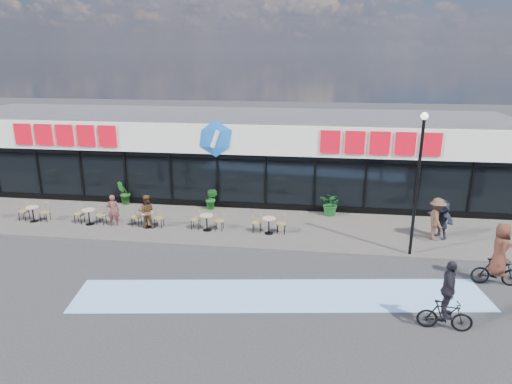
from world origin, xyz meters
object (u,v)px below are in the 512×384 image
Objects in this scene: patron_left at (113,210)px; pedestrian_b at (436,219)px; patron_right at (146,211)px; potted_plant_right at (331,204)px; potted_plant_mid at (212,199)px; cyclist_a at (447,301)px; cyclist_b at (498,259)px; pedestrian_a at (442,219)px; lamp_post at (418,174)px; potted_plant_left at (124,193)px.

pedestrian_b is at bearing 166.68° from patron_left.
potted_plant_right is at bearing -171.77° from patron_right.
cyclist_a is (9.25, -9.41, 0.27)m from potted_plant_mid.
patron_right is at bearing 166.48° from cyclist_b.
pedestrian_b is 6.96m from cyclist_a.
patron_right is 13.28m from pedestrian_a.
patron_right is (-11.61, 1.36, -2.56)m from lamp_post.
cyclist_b is (2.51, 3.10, 0.05)m from cyclist_a.
potted_plant_left is at bearing 75.24° from pedestrian_b.
patron_left is 14.57m from pedestrian_b.
pedestrian_b reaches higher than patron_left.
patron_left is at bearing 86.62° from pedestrian_b.
patron_right is at bearing -51.78° from potted_plant_left.
cyclist_b is at bearing -21.34° from potted_plant_left.
lamp_post is 2.45× the size of cyclist_b.
potted_plant_mid is 0.73× the size of patron_right.
patron_right is 0.68× the size of cyclist_b.
potted_plant_left is 1.08× the size of potted_plant_mid.
cyclist_a is (-1.29, -6.84, -0.09)m from pedestrian_b.
cyclist_b reaches higher than pedestrian_a.
patron_right is at bearing -129.74° from potted_plant_mid.
potted_plant_right is 0.70× the size of pedestrian_a.
patron_right reaches higher than patron_left.
pedestrian_a is (10.86, -2.30, 0.27)m from potted_plant_mid.
cyclist_a is (-1.61, -7.11, 0.00)m from pedestrian_a.
potted_plant_right is 0.63× the size of pedestrian_b.
cyclist_a is at bearing -128.98° from cyclist_b.
lamp_post reaches higher than potted_plant_right.
patron_left is (0.80, -3.06, 0.13)m from potted_plant_left.
patron_right is at bearing -161.66° from potted_plant_right.
patron_left is 0.96× the size of patron_right.
cyclist_b reaches higher than cyclist_a.
patron_left is at bearing -112.24° from pedestrian_a.
potted_plant_left is 3.91m from patron_right.
patron_left is (-4.03, -2.88, 0.18)m from potted_plant_mid.
potted_plant_mid is at bearing -2.12° from potted_plant_left.
patron_left reaches higher than potted_plant_right.
patron_left is at bearing 174.07° from lamp_post.
cyclist_b is (0.91, -4.00, 0.06)m from pedestrian_a.
pedestrian_b is at bearing 79.36° from cyclist_a.
lamp_post is 14.96m from potted_plant_left.
patron_right is at bearing 150.82° from cyclist_a.
potted_plant_left is 10.95m from potted_plant_right.
potted_plant_mid is 13.35m from cyclist_b.
patron_left is 0.65× the size of cyclist_b.
cyclist_a reaches higher than patron_left.
lamp_post reaches higher than cyclist_a.
cyclist_a is (11.66, -6.51, 0.06)m from patron_right.
lamp_post reaches higher than patron_left.
cyclist_b is (11.77, -6.30, 0.33)m from potted_plant_mid.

